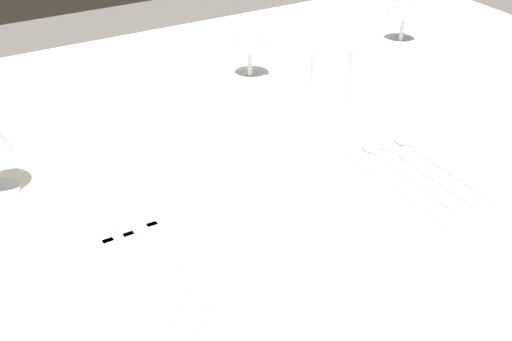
% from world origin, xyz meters
% --- Properties ---
extents(dining_table, '(1.80, 1.11, 0.74)m').
position_xyz_m(dining_table, '(0.00, 0.00, 0.66)').
color(dining_table, silver).
rests_on(dining_table, ground).
extents(dinner_plate, '(0.27, 0.27, 0.02)m').
position_xyz_m(dinner_plate, '(-0.00, -0.24, 0.75)').
color(dinner_plate, white).
rests_on(dinner_plate, dining_table).
extents(fork_outer, '(0.02, 0.22, 0.00)m').
position_xyz_m(fork_outer, '(-0.17, -0.21, 0.74)').
color(fork_outer, beige).
rests_on(fork_outer, dining_table).
extents(fork_inner, '(0.03, 0.23, 0.00)m').
position_xyz_m(fork_inner, '(-0.20, -0.22, 0.74)').
color(fork_inner, beige).
rests_on(fork_inner, dining_table).
extents(fork_salad, '(0.03, 0.21, 0.00)m').
position_xyz_m(fork_salad, '(-0.23, -0.21, 0.74)').
color(fork_salad, beige).
rests_on(fork_salad, dining_table).
extents(dinner_knife, '(0.02, 0.22, 0.00)m').
position_xyz_m(dinner_knife, '(0.16, -0.23, 0.74)').
color(dinner_knife, beige).
rests_on(dinner_knife, dining_table).
extents(spoon_soup, '(0.03, 0.21, 0.01)m').
position_xyz_m(spoon_soup, '(0.20, -0.19, 0.74)').
color(spoon_soup, beige).
rests_on(spoon_soup, dining_table).
extents(spoon_dessert, '(0.03, 0.22, 0.01)m').
position_xyz_m(spoon_dessert, '(0.23, -0.19, 0.74)').
color(spoon_dessert, beige).
rests_on(spoon_dessert, dining_table).
extents(spoon_tea, '(0.03, 0.22, 0.01)m').
position_xyz_m(spoon_tea, '(0.26, -0.19, 0.74)').
color(spoon_tea, beige).
rests_on(spoon_tea, dining_table).
extents(wine_glass_centre, '(0.07, 0.07, 0.13)m').
position_xyz_m(wine_glass_centre, '(0.17, 0.21, 0.83)').
color(wine_glass_centre, silver).
rests_on(wine_glass_centre, dining_table).
extents(wine_glass_left, '(0.07, 0.07, 0.13)m').
position_xyz_m(wine_glass_left, '(0.55, 0.21, 0.83)').
color(wine_glass_left, silver).
rests_on(wine_glass_left, dining_table).
extents(drink_tumbler, '(0.07, 0.07, 0.11)m').
position_xyz_m(drink_tumbler, '(0.24, 0.04, 0.79)').
color(drink_tumbler, silver).
rests_on(drink_tumbler, dining_table).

